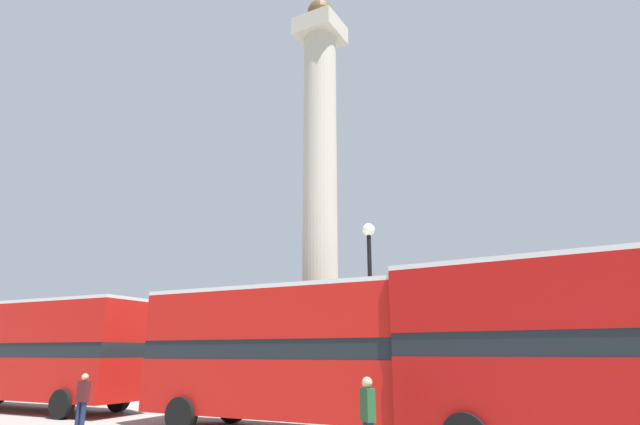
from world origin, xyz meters
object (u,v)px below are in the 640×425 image
at_px(street_lamp, 371,310).
at_px(pedestrian_by_plinth, 368,414).
at_px(equestrian_statue, 180,365).
at_px(bus_c, 322,350).
at_px(pedestrian_near_lamp, 83,398).
at_px(monument_column, 320,292).
at_px(bus_b, 33,350).

height_order(street_lamp, pedestrian_by_plinth, street_lamp).
bearing_deg(equestrian_statue, street_lamp, -57.00).
height_order(bus_c, pedestrian_by_plinth, bus_c).
xyz_separation_m(equestrian_statue, street_lamp, (14.70, -6.81, 1.95)).
relative_size(pedestrian_near_lamp, pedestrian_by_plinth, 0.93).
height_order(equestrian_statue, pedestrian_by_plinth, equestrian_statue).
xyz_separation_m(monument_column, equestrian_statue, (-10.89, 3.32, -3.10)).
height_order(monument_column, bus_c, monument_column).
distance_m(monument_column, bus_b, 12.16).
xyz_separation_m(bus_b, bus_c, (13.64, 0.16, -0.06)).
distance_m(bus_c, street_lamp, 2.31).
relative_size(bus_b, pedestrian_near_lamp, 6.68).
bearing_deg(pedestrian_near_lamp, pedestrian_by_plinth, -2.17).
distance_m(equestrian_statue, pedestrian_by_plinth, 20.00).
height_order(monument_column, street_lamp, monument_column).
bearing_deg(pedestrian_near_lamp, monument_column, 61.52).
bearing_deg(pedestrian_by_plinth, bus_c, -1.26).
relative_size(monument_column, pedestrian_near_lamp, 11.75).
bearing_deg(bus_c, pedestrian_near_lamp, -164.09).
bearing_deg(bus_c, street_lamp, 63.06).
bearing_deg(monument_column, bus_b, -152.92).
distance_m(equestrian_statue, street_lamp, 16.32).
bearing_deg(equestrian_statue, bus_b, -120.44).
bearing_deg(pedestrian_near_lamp, bus_c, 18.21).
height_order(equestrian_statue, pedestrian_near_lamp, equestrian_statue).
relative_size(monument_column, equestrian_statue, 3.37).
bearing_deg(monument_column, pedestrian_by_plinth, -54.81).
xyz_separation_m(pedestrian_near_lamp, pedestrian_by_plinth, (9.70, -0.29, 0.09)).
bearing_deg(pedestrian_by_plinth, street_lamp, -23.41).
height_order(monument_column, pedestrian_by_plinth, monument_column).
xyz_separation_m(equestrian_statue, pedestrian_near_lamp, (6.81, -11.00, -0.70)).
height_order(bus_b, bus_c, bus_b).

